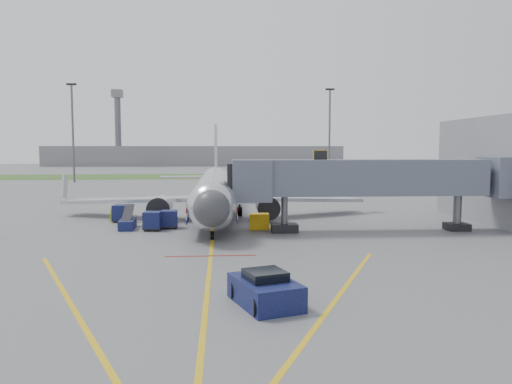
{
  "coord_description": "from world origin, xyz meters",
  "views": [
    {
      "loc": [
        0.75,
        -36.33,
        7.03
      ],
      "look_at": [
        3.76,
        7.4,
        3.2
      ],
      "focal_mm": 35.0,
      "sensor_mm": 36.0,
      "label": 1
    }
  ],
  "objects": [
    {
      "name": "light_mast_left",
      "position": [
        -30.0,
        70.0,
        10.78
      ],
      "size": [
        2.0,
        0.44,
        20.4
      ],
      "color": "#595B60",
      "rests_on": "ground"
    },
    {
      "name": "grass_strip",
      "position": [
        0.0,
        90.0,
        0.01
      ],
      "size": [
        300.0,
        25.0,
        0.01
      ],
      "primitive_type": "cube",
      "color": "#2D4C1E",
      "rests_on": "ground"
    },
    {
      "name": "baggage_cart_a",
      "position": [
        -3.91,
        7.77,
        0.8
      ],
      "size": [
        1.55,
        1.55,
        1.58
      ],
      "color": "#0F0D3D",
      "rests_on": "ground"
    },
    {
      "name": "belt_loader",
      "position": [
        -7.55,
        7.81,
        0.48
      ],
      "size": [
        1.51,
        4.0,
        1.92
      ],
      "color": "#0F0D3D",
      "rests_on": "ground"
    },
    {
      "name": "ramp_worker",
      "position": [
        -9.71,
        11.59,
        0.75
      ],
      "size": [
        0.62,
        0.65,
        1.5
      ],
      "primitive_type": "imported",
      "rotation": [
        0.0,
        0.0,
        0.89
      ],
      "color": "#B0D218",
      "rests_on": "ground"
    },
    {
      "name": "control_tower",
      "position": [
        -40.0,
        165.0,
        17.33
      ],
      "size": [
        4.0,
        4.0,
        30.0
      ],
      "color": "#595B60",
      "rests_on": "ground"
    },
    {
      "name": "ground_power_cart",
      "position": [
        4.0,
        6.76,
        0.67
      ],
      "size": [
        1.72,
        1.17,
        1.35
      ],
      "color": "#E6A80D",
      "rests_on": "ground"
    },
    {
      "name": "ground",
      "position": [
        0.0,
        0.0,
        0.0
      ],
      "size": [
        400.0,
        400.0,
        0.0
      ],
      "primitive_type": "plane",
      "color": "#565659",
      "rests_on": "ground"
    },
    {
      "name": "baggage_cart_c",
      "position": [
        -5.22,
        6.7,
        0.82
      ],
      "size": [
        1.59,
        1.59,
        1.61
      ],
      "color": "#0F0D3D",
      "rests_on": "ground"
    },
    {
      "name": "pushback_tug",
      "position": [
        2.67,
        -14.43,
        0.66
      ],
      "size": [
        3.4,
        4.32,
        1.57
      ],
      "color": "#0F0D3D",
      "rests_on": "ground"
    },
    {
      "name": "baggage_cart_b",
      "position": [
        -8.83,
        11.9,
        0.84
      ],
      "size": [
        1.75,
        1.75,
        1.64
      ],
      "color": "#0F0D3D",
      "rests_on": "ground"
    },
    {
      "name": "jet_bridge",
      "position": [
        12.86,
        5.0,
        4.47
      ],
      "size": [
        25.3,
        4.0,
        6.9
      ],
      "color": "slate",
      "rests_on": "ground"
    },
    {
      "name": "airliner",
      "position": [
        0.0,
        15.25,
        2.65
      ],
      "size": [
        32.1,
        35.67,
        10.25
      ],
      "color": "silver",
      "rests_on": "ground"
    },
    {
      "name": "apron_markings",
      "position": [
        0.0,
        -7.4,
        0.0
      ],
      "size": [
        21.52,
        50.0,
        0.01
      ],
      "color": "gold",
      "rests_on": "ground"
    },
    {
      "name": "light_mast_right",
      "position": [
        25.0,
        75.0,
        10.78
      ],
      "size": [
        2.0,
        0.44,
        20.4
      ],
      "color": "#595B60",
      "rests_on": "ground"
    },
    {
      "name": "distant_terminal",
      "position": [
        -10.0,
        170.0,
        4.0
      ],
      "size": [
        120.0,
        14.0,
        8.0
      ],
      "primitive_type": "cube",
      "color": "slate",
      "rests_on": "ground"
    }
  ]
}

